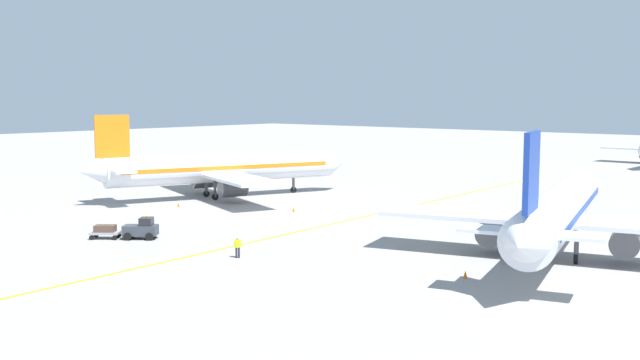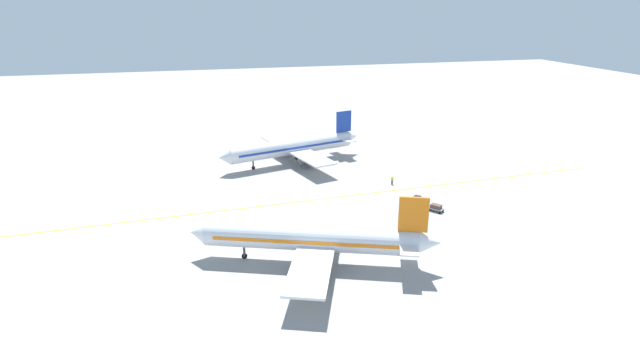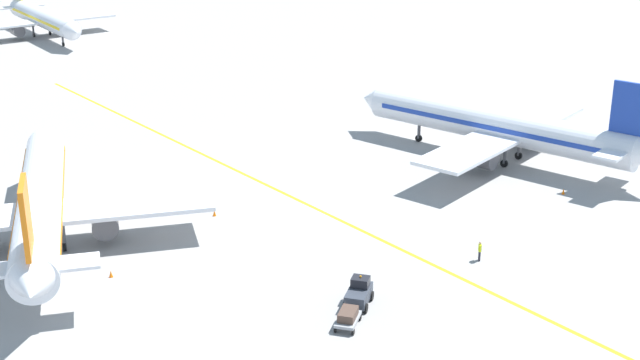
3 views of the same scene
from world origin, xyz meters
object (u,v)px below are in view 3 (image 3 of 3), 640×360
(baggage_tug_dark, at_px, (359,293))
(traffic_cone_by_wingtip, at_px, (111,274))
(airplane_adjacent_stand, at_px, (500,127))
(traffic_cone_near_nose, at_px, (214,213))
(ground_crew_worker, at_px, (480,250))
(airplane_distant_taxiing, at_px, (43,18))
(traffic_cone_mid_apron, at_px, (563,191))
(airplane_at_gate, at_px, (41,204))
(baggage_cart_trailing, at_px, (348,316))

(baggage_tug_dark, relative_size, traffic_cone_by_wingtip, 5.96)
(airplane_adjacent_stand, relative_size, traffic_cone_near_nose, 63.61)
(ground_crew_worker, relative_size, traffic_cone_by_wingtip, 3.05)
(airplane_distant_taxiing, height_order, traffic_cone_mid_apron, airplane_distant_taxiing)
(airplane_at_gate, distance_m, baggage_tug_dark, 27.94)
(traffic_cone_near_nose, relative_size, traffic_cone_mid_apron, 1.00)
(airplane_adjacent_stand, bearing_deg, traffic_cone_by_wingtip, -177.60)
(ground_crew_worker, relative_size, traffic_cone_mid_apron, 3.05)
(baggage_tug_dark, bearing_deg, traffic_cone_near_nose, 91.17)
(airplane_adjacent_stand, height_order, traffic_cone_near_nose, airplane_adjacent_stand)
(traffic_cone_near_nose, height_order, traffic_cone_mid_apron, same)
(airplane_adjacent_stand, relative_size, ground_crew_worker, 20.82)
(traffic_cone_near_nose, bearing_deg, baggage_tug_dark, -88.83)
(baggage_cart_trailing, bearing_deg, baggage_tug_dark, 38.79)
(airplane_adjacent_stand, xyz_separation_m, traffic_cone_mid_apron, (-2.19, -10.63, -3.43))
(airplane_at_gate, xyz_separation_m, baggage_tug_dark, (15.07, -23.36, -2.81))
(traffic_cone_near_nose, xyz_separation_m, traffic_cone_mid_apron, (29.90, -14.79, 0.00))
(airplane_distant_taxiing, height_order, traffic_cone_near_nose, airplane_distant_taxiing)
(baggage_cart_trailing, xyz_separation_m, traffic_cone_near_nose, (2.15, 22.73, -0.49))
(baggage_tug_dark, bearing_deg, traffic_cone_by_wingtip, 131.52)
(baggage_tug_dark, bearing_deg, baggage_cart_trailing, -141.21)
(baggage_tug_dark, xyz_separation_m, traffic_cone_mid_apron, (29.48, 5.87, -0.63))
(airplane_at_gate, height_order, traffic_cone_near_nose, airplane_at_gate)
(traffic_cone_mid_apron, bearing_deg, airplane_distant_taxiing, 98.12)
(airplane_adjacent_stand, bearing_deg, airplane_at_gate, 171.65)
(traffic_cone_by_wingtip, bearing_deg, airplane_at_gate, 103.62)
(airplane_at_gate, relative_size, traffic_cone_near_nose, 62.14)
(baggage_tug_dark, bearing_deg, traffic_cone_mid_apron, 11.27)
(airplane_distant_taxiing, height_order, baggage_cart_trailing, airplane_distant_taxiing)
(baggage_tug_dark, height_order, baggage_cart_trailing, baggage_tug_dark)
(airplane_at_gate, xyz_separation_m, traffic_cone_by_wingtip, (2.11, -8.73, -3.43))
(airplane_distant_taxiing, distance_m, traffic_cone_mid_apron, 103.50)
(airplane_at_gate, bearing_deg, airplane_distant_taxiing, 70.58)
(ground_crew_worker, bearing_deg, airplane_distant_taxiing, 88.69)
(airplane_distant_taxiing, bearing_deg, traffic_cone_by_wingtip, -106.54)
(traffic_cone_near_nose, relative_size, traffic_cone_by_wingtip, 1.00)
(baggage_cart_trailing, bearing_deg, traffic_cone_by_wingtip, 121.87)
(ground_crew_worker, bearing_deg, airplane_at_gate, 139.73)
(ground_crew_worker, xyz_separation_m, traffic_cone_near_nose, (-12.81, 20.57, -0.63))
(airplane_at_gate, relative_size, airplane_distant_taxiing, 1.07)
(airplane_distant_taxiing, bearing_deg, traffic_cone_near_nose, -99.90)
(airplane_at_gate, distance_m, ground_crew_worker, 36.09)
(airplane_at_gate, xyz_separation_m, traffic_cone_near_nose, (14.65, -2.69, -3.43))
(airplane_distant_taxiing, bearing_deg, airplane_adjacent_stand, -79.63)
(airplane_distant_taxiing, bearing_deg, traffic_cone_mid_apron, -81.88)
(ground_crew_worker, height_order, traffic_cone_mid_apron, ground_crew_worker)
(traffic_cone_mid_apron, relative_size, traffic_cone_by_wingtip, 1.00)
(baggage_tug_dark, bearing_deg, airplane_distant_taxiing, 82.18)
(airplane_at_gate, distance_m, airplane_distant_taxiing, 90.05)
(airplane_at_gate, bearing_deg, traffic_cone_near_nose, -10.42)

